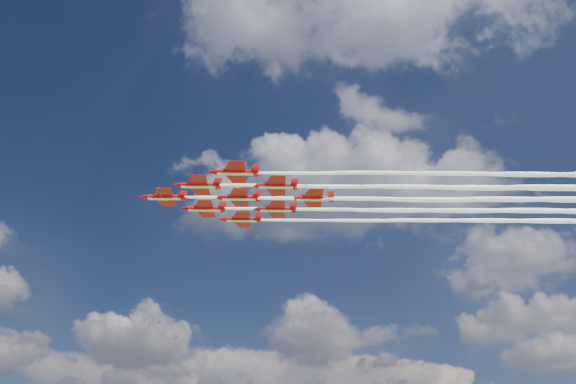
# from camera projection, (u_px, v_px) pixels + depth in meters

# --- Properties ---
(jet_lead) EXTENTS (136.09, 43.51, 3.02)m
(jet_lead) POSITION_uv_depth(u_px,v_px,m) (426.00, 199.00, 143.02)
(jet_lead) COLOR red
(jet_row2_port) EXTENTS (136.09, 43.51, 3.02)m
(jet_row2_port) POSITION_uv_depth(u_px,v_px,m) (470.00, 187.00, 137.35)
(jet_row2_port) COLOR red
(jet_row2_starb) EXTENTS (136.09, 43.51, 3.02)m
(jet_row2_starb) POSITION_uv_depth(u_px,v_px,m) (455.00, 210.00, 148.95)
(jet_row2_starb) COLOR red
(jet_row3_port) EXTENTS (136.09, 43.51, 3.02)m
(jet_row3_port) POSITION_uv_depth(u_px,v_px,m) (519.00, 174.00, 131.68)
(jet_row3_port) COLOR red
(jet_row3_centre) EXTENTS (136.09, 43.51, 3.02)m
(jet_row3_centre) POSITION_uv_depth(u_px,v_px,m) (499.00, 199.00, 143.28)
(jet_row3_centre) COLOR red
(jet_row3_starb) EXTENTS (136.09, 43.51, 3.02)m
(jet_row3_starb) POSITION_uv_depth(u_px,v_px,m) (483.00, 221.00, 154.88)
(jet_row3_starb) COLOR red
(jet_row4_port) EXTENTS (136.09, 43.51, 3.02)m
(jet_row4_port) POSITION_uv_depth(u_px,v_px,m) (547.00, 188.00, 137.61)
(jet_row4_port) COLOR red
(jet_row4_starb) EXTENTS (136.09, 43.51, 3.02)m
(jet_row4_starb) POSITION_uv_depth(u_px,v_px,m) (526.00, 211.00, 149.21)
(jet_row4_starb) COLOR red
(jet_tail) EXTENTS (136.09, 43.51, 3.02)m
(jet_tail) POSITION_uv_depth(u_px,v_px,m) (572.00, 200.00, 143.54)
(jet_tail) COLOR red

